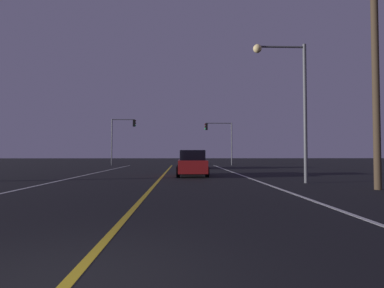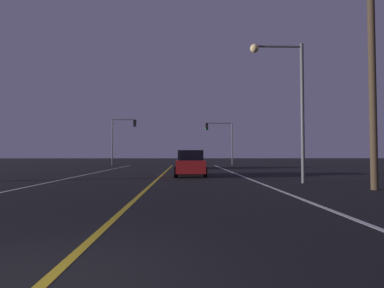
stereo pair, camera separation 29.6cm
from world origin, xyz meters
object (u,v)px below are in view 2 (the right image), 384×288
Objects in this scene: car_lead_same_lane at (190,164)px; traffic_light_near_left at (124,131)px; utility_pole_right at (372,60)px; traffic_light_near_right at (219,133)px; street_lamp_right_near at (289,92)px; car_ahead_far at (194,160)px.

traffic_light_near_left reaches higher than car_lead_same_lane.
traffic_light_near_left is 0.59× the size of utility_pole_right.
traffic_light_near_right is 24.05m from street_lamp_right_near.
street_lamp_right_near reaches higher than car_ahead_far.
car_lead_same_lane is at bearing -45.71° from street_lamp_right_near.
traffic_light_near_left is (-8.30, 19.05, 3.58)m from car_lead_same_lane.
car_ahead_far is at bearing -74.62° from street_lamp_right_near.
car_ahead_far is 20.05m from utility_pole_right.
traffic_light_near_right is 0.79× the size of street_lamp_right_near.
traffic_light_near_left reaches higher than traffic_light_near_right.
traffic_light_near_right reaches higher than car_lead_same_lane.
traffic_light_near_right is at bearing -12.24° from car_lead_same_lane.
street_lamp_right_near is 3.84m from utility_pole_right.
utility_pole_right is at bearing -159.86° from car_ahead_far.
car_ahead_far and car_lead_same_lane have the same top height.
street_lamp_right_near reaches higher than traffic_light_near_left.
car_lead_same_lane is 21.09m from traffic_light_near_left.
street_lamp_right_near is at bearing -61.29° from traffic_light_near_left.
utility_pole_right is (2.47, -2.85, 0.71)m from street_lamp_right_near.
street_lamp_right_near is at bearing 91.73° from traffic_light_near_right.
traffic_light_near_right is (4.13, 19.05, 3.31)m from car_lead_same_lane.
car_ahead_far is 9.82m from traffic_light_near_right.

